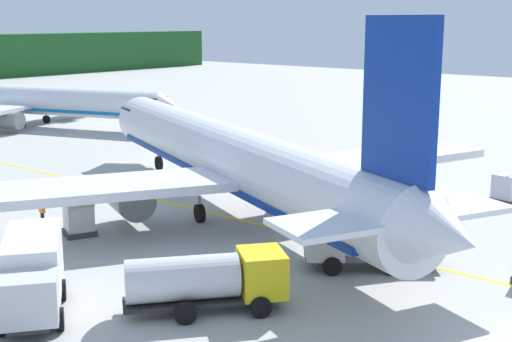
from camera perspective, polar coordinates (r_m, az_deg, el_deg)
airliner_foreground at (r=43.13m, az=-1.86°, el=0.94°), size 33.30×39.57×11.90m
airliner_mid_apron at (r=82.63m, az=-17.04°, el=5.38°), size 27.81×33.18×9.78m
service_truck_fuel at (r=29.29m, az=-3.80°, el=-8.61°), size 6.37×5.54×2.40m
service_truck_baggage at (r=34.50m, az=7.32°, el=-5.84°), size 5.73×6.17×2.67m
service_truck_catering at (r=30.71m, az=-17.50°, el=-7.70°), size 5.79×6.78×2.98m
cargo_container_near at (r=49.01m, az=19.48°, el=-1.33°), size 1.88×1.88×1.99m
cargo_container_far at (r=40.49m, az=-14.03°, el=-3.67°), size 2.14×2.14×2.08m
crew_marshaller at (r=42.67m, az=-16.79°, el=-2.98°), size 0.29×0.63×1.72m
apron_guide_line at (r=40.49m, az=2.05°, el=-4.75°), size 0.30×60.00×0.01m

